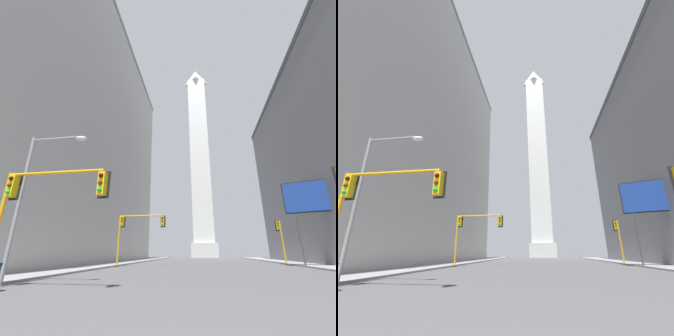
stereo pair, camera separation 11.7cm
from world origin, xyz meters
TOP-DOWN VIEW (x-y plane):
  - sidewalk_left at (-12.67, 26.65)m, footprint 5.00×88.82m
  - sidewalk_right at (12.67, 26.65)m, footprint 5.00×88.82m
  - building_left at (-23.23, 29.59)m, footprint 19.40×54.25m
  - obelisk at (0.00, 74.02)m, footprint 8.03×8.03m
  - traffic_light_mid_left at (-8.12, 25.27)m, footprint 5.57×0.51m
  - traffic_light_near_left at (-8.09, 9.03)m, footprint 5.46×0.52m
  - traffic_light_mid_right at (9.80, 32.47)m, footprint 0.77×0.51m
  - street_lamp at (-9.56, 10.21)m, footprint 3.46×0.36m
  - billboard_sign at (12.33, 26.87)m, footprint 6.05×2.20m

SIDE VIEW (x-z plane):
  - sidewalk_left at x=-12.67m, z-range 0.00..0.15m
  - sidewalk_right at x=12.67m, z-range 0.00..0.15m
  - traffic_light_mid_right at x=9.80m, z-range 0.89..6.42m
  - traffic_light_near_left at x=-8.09m, z-range 1.39..6.64m
  - traffic_light_mid_left at x=-8.12m, z-range 1.49..7.07m
  - street_lamp at x=-9.56m, z-range 0.98..8.87m
  - billboard_sign at x=12.33m, z-range 2.64..12.02m
  - building_left at x=-23.23m, z-range 0.01..43.00m
  - obelisk at x=0.00m, z-range -1.06..71.46m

